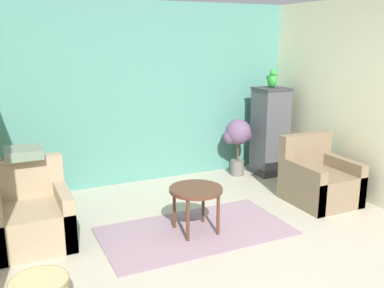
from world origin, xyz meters
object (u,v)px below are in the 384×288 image
Objects in this scene: armchair_right at (319,181)px; parrot at (272,79)px; birdcage at (270,132)px; armchair_left at (31,218)px; potted_plant at (238,137)px; coffee_table at (196,193)px.

parrot is at bearing 84.29° from armchair_right.
birdcage is 0.80m from parrot.
armchair_left and armchair_right have the same top height.
armchair_right is 0.96× the size of potted_plant.
parrot is at bearing -11.35° from potted_plant.
coffee_table is 2.10m from potted_plant.
armchair_right is (1.81, 0.14, -0.18)m from coffee_table.
coffee_table is 2.61m from parrot.
armchair_right is at bearing -5.92° from armchair_left.
birdcage reaches higher than armchair_right.
parrot is (1.94, 1.42, 1.01)m from coffee_table.
coffee_table is at bearing -143.87° from birdcage.
armchair_left is at bearing 163.06° from coffee_table.
coffee_table is 0.43× the size of birdcage.
armchair_left is 1.00× the size of armchair_right.
potted_plant is at bearing 168.65° from parrot.
armchair_left is 3.87m from parrot.
potted_plant is (-0.38, 1.38, 0.33)m from armchair_right.
birdcage is at bearing 84.28° from armchair_right.
parrot reaches higher than armchair_left.
birdcage is at bearing -90.00° from parrot.
armchair_left is (-1.63, 0.50, -0.18)m from coffee_table.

